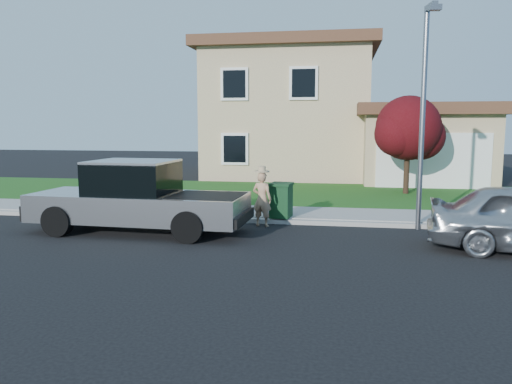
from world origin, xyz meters
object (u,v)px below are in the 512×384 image
pickup_truck (138,199)px  trash_bin (281,200)px  ornamental_tree (409,131)px  woman (262,198)px  street_lamp (424,105)px

pickup_truck → trash_bin: (3.43, 1.89, -0.22)m
trash_bin → ornamental_tree: bearing=63.2°
pickup_truck → trash_bin: bearing=31.3°
trash_bin → pickup_truck: bearing=-143.4°
woman → trash_bin: bearing=-110.1°
ornamental_tree → trash_bin: ornamental_tree is taller
trash_bin → street_lamp: 4.49m
ornamental_tree → trash_bin: bearing=-124.6°
woman → street_lamp: size_ratio=0.29×
pickup_truck → trash_bin: 3.92m
trash_bin → street_lamp: bearing=1.4°
ornamental_tree → trash_bin: (-4.17, -6.05, -1.84)m
ornamental_tree → trash_bin: 7.57m
ornamental_tree → street_lamp: 6.52m
street_lamp → woman: bearing=173.9°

